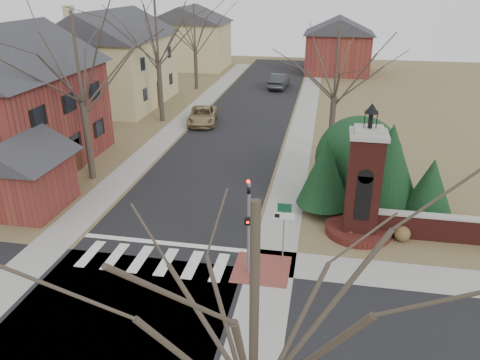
% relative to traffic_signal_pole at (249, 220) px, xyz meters
% --- Properties ---
extents(ground, '(120.00, 120.00, 0.00)m').
position_rel_traffic_signal_pole_xyz_m(ground, '(-4.30, -0.57, -2.59)').
color(ground, brown).
rests_on(ground, ground).
extents(main_street, '(8.00, 70.00, 0.01)m').
position_rel_traffic_signal_pole_xyz_m(main_street, '(-4.30, 21.43, -2.58)').
color(main_street, black).
rests_on(main_street, ground).
extents(cross_street, '(120.00, 8.00, 0.01)m').
position_rel_traffic_signal_pole_xyz_m(cross_street, '(-4.30, -3.57, -2.58)').
color(cross_street, black).
rests_on(cross_street, ground).
extents(crosswalk_zone, '(8.00, 2.20, 0.02)m').
position_rel_traffic_signal_pole_xyz_m(crosswalk_zone, '(-4.30, 0.23, -2.58)').
color(crosswalk_zone, silver).
rests_on(crosswalk_zone, ground).
extents(stop_bar, '(8.00, 0.35, 0.02)m').
position_rel_traffic_signal_pole_xyz_m(stop_bar, '(-4.30, 1.73, -2.58)').
color(stop_bar, silver).
rests_on(stop_bar, ground).
extents(sidewalk_right_main, '(2.00, 60.00, 0.02)m').
position_rel_traffic_signal_pole_xyz_m(sidewalk_right_main, '(0.90, 21.43, -2.58)').
color(sidewalk_right_main, gray).
rests_on(sidewalk_right_main, ground).
extents(sidewalk_left, '(2.00, 60.00, 0.02)m').
position_rel_traffic_signal_pole_xyz_m(sidewalk_left, '(-9.50, 21.43, -2.58)').
color(sidewalk_left, gray).
rests_on(sidewalk_left, ground).
extents(curb_apron, '(2.40, 2.40, 0.02)m').
position_rel_traffic_signal_pole_xyz_m(curb_apron, '(0.50, 0.43, -2.57)').
color(curb_apron, brown).
rests_on(curb_apron, ground).
extents(traffic_signal_pole, '(0.28, 0.41, 4.50)m').
position_rel_traffic_signal_pole_xyz_m(traffic_signal_pole, '(0.00, 0.00, 0.00)').
color(traffic_signal_pole, slate).
rests_on(traffic_signal_pole, ground).
extents(sign_post, '(0.90, 0.07, 2.75)m').
position_rel_traffic_signal_pole_xyz_m(sign_post, '(1.29, 1.41, -0.64)').
color(sign_post, slate).
rests_on(sign_post, ground).
extents(brick_gate_monument, '(3.20, 3.20, 6.47)m').
position_rel_traffic_signal_pole_xyz_m(brick_gate_monument, '(4.70, 4.42, -0.42)').
color(brick_gate_monument, '#521D18').
rests_on(brick_gate_monument, ground).
extents(brick_garden_wall, '(7.50, 0.50, 1.30)m').
position_rel_traffic_signal_pole_xyz_m(brick_garden_wall, '(9.20, 4.43, -1.93)').
color(brick_garden_wall, '#521D18').
rests_on(brick_garden_wall, ground).
extents(house_brick_left, '(9.80, 11.80, 9.42)m').
position_rel_traffic_signal_pole_xyz_m(house_brick_left, '(-17.31, 9.42, 2.07)').
color(house_brick_left, brown).
rests_on(house_brick_left, ground).
extents(house_stucco_left, '(9.80, 12.80, 9.28)m').
position_rel_traffic_signal_pole_xyz_m(house_stucco_left, '(-17.80, 26.42, 2.01)').
color(house_stucco_left, tan).
rests_on(house_stucco_left, ground).
extents(garage_left, '(4.80, 4.80, 4.29)m').
position_rel_traffic_signal_pole_xyz_m(garage_left, '(-12.82, 3.92, -0.35)').
color(garage_left, brown).
rests_on(garage_left, ground).
extents(house_distant_left, '(10.80, 8.80, 8.53)m').
position_rel_traffic_signal_pole_xyz_m(house_distant_left, '(-16.31, 47.42, 1.66)').
color(house_distant_left, tan).
rests_on(house_distant_left, ground).
extents(house_distant_right, '(8.80, 8.80, 7.30)m').
position_rel_traffic_signal_pole_xyz_m(house_distant_right, '(3.69, 47.42, 1.06)').
color(house_distant_right, brown).
rests_on(house_distant_right, ground).
extents(evergreen_near, '(2.80, 2.80, 4.10)m').
position_rel_traffic_signal_pole_xyz_m(evergreen_near, '(2.90, 6.43, -0.29)').
color(evergreen_near, '#473D33').
rests_on(evergreen_near, ground).
extents(evergreen_mid, '(3.40, 3.40, 4.70)m').
position_rel_traffic_signal_pole_xyz_m(evergreen_mid, '(6.20, 7.63, 0.01)').
color(evergreen_mid, '#473D33').
rests_on(evergreen_mid, ground).
extents(evergreen_far, '(2.40, 2.40, 3.30)m').
position_rel_traffic_signal_pole_xyz_m(evergreen_far, '(8.20, 6.63, -0.69)').
color(evergreen_far, '#473D33').
rests_on(evergreen_far, ground).
extents(evergreen_mass, '(4.80, 4.80, 4.80)m').
position_rel_traffic_signal_pole_xyz_m(evergreen_mass, '(4.70, 8.93, -0.19)').
color(evergreen_mass, black).
rests_on(evergreen_mass, ground).
extents(bare_tree_0, '(8.05, 8.05, 11.15)m').
position_rel_traffic_signal_pole_xyz_m(bare_tree_0, '(-11.30, 8.43, 5.11)').
color(bare_tree_0, '#473D33').
rests_on(bare_tree_0, ground).
extents(bare_tree_1, '(8.40, 8.40, 11.64)m').
position_rel_traffic_signal_pole_xyz_m(bare_tree_1, '(-11.30, 21.43, 5.44)').
color(bare_tree_1, '#473D33').
rests_on(bare_tree_1, ground).
extents(bare_tree_2, '(7.35, 7.35, 10.19)m').
position_rel_traffic_signal_pole_xyz_m(bare_tree_2, '(-11.80, 34.43, 4.44)').
color(bare_tree_2, '#473D33').
rests_on(bare_tree_2, ground).
extents(bare_tree_3, '(7.00, 7.00, 9.70)m').
position_rel_traffic_signal_pole_xyz_m(bare_tree_3, '(3.20, 15.43, 4.10)').
color(bare_tree_3, '#473D33').
rests_on(bare_tree_3, ground).
extents(bare_tree_4, '(6.65, 6.65, 9.21)m').
position_rel_traffic_signal_pole_xyz_m(bare_tree_4, '(1.70, -9.57, 3.77)').
color(bare_tree_4, '#473D33').
rests_on(bare_tree_4, ground).
extents(pickup_truck, '(3.04, 5.26, 1.38)m').
position_rel_traffic_signal_pole_xyz_m(pickup_truck, '(-7.60, 21.28, -1.90)').
color(pickup_truck, '#927C4F').
rests_on(pickup_truck, ground).
extents(distant_car, '(2.12, 5.11, 1.64)m').
position_rel_traffic_signal_pole_xyz_m(distant_car, '(-2.70, 36.45, -1.76)').
color(distant_car, '#2D3034').
rests_on(distant_car, ground).
extents(dry_shrub_left, '(0.73, 0.73, 0.73)m').
position_rel_traffic_signal_pole_xyz_m(dry_shrub_left, '(4.30, 4.03, -2.22)').
color(dry_shrub_left, '#503424').
rests_on(dry_shrub_left, ground).
extents(dry_shrub_right, '(0.76, 0.76, 0.76)m').
position_rel_traffic_signal_pole_xyz_m(dry_shrub_right, '(6.70, 4.03, -2.21)').
color(dry_shrub_right, brown).
rests_on(dry_shrub_right, ground).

